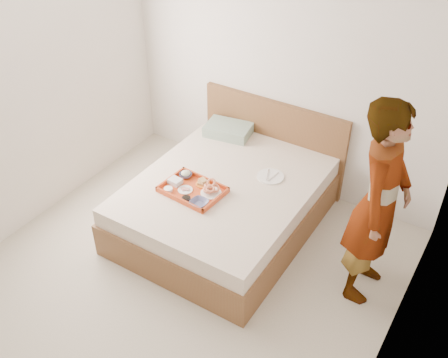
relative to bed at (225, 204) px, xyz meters
name	(u,v)px	position (x,y,z in m)	size (l,w,h in m)	color
ground	(169,291)	(0.05, -1.00, -0.27)	(3.50, 4.00, 0.01)	beige
wall_back	(283,70)	(0.05, 1.00, 1.04)	(3.50, 0.01, 2.60)	silver
wall_right	(397,262)	(1.80, -1.00, 1.04)	(0.01, 4.00, 2.60)	silver
bed	(225,204)	(0.00, 0.00, 0.00)	(1.65, 2.00, 0.53)	brown
headboard	(273,141)	(0.00, 0.97, 0.21)	(1.65, 0.06, 0.95)	brown
pillow	(228,130)	(-0.43, 0.75, 0.32)	(0.48, 0.32, 0.11)	#8EA18D
tray	(193,189)	(-0.18, -0.28, 0.29)	(0.56, 0.41, 0.05)	#D24720
prawn_plate	(211,193)	(-0.01, -0.23, 0.29)	(0.19, 0.19, 0.01)	white
navy_bowl_big	(199,203)	(-0.01, -0.42, 0.30)	(0.16, 0.16, 0.04)	#1A1B4A
sauce_dish	(186,199)	(-0.14, -0.43, 0.30)	(0.08, 0.08, 0.03)	black
meat_plate	(185,190)	(-0.24, -0.32, 0.29)	(0.14, 0.14, 0.01)	white
bread_plate	(203,184)	(-0.15, -0.16, 0.29)	(0.14, 0.14, 0.01)	orange
salad_bowl	(186,175)	(-0.35, -0.14, 0.30)	(0.12, 0.12, 0.04)	#1A1B4A
plastic_tub	(175,181)	(-0.37, -0.28, 0.31)	(0.12, 0.10, 0.05)	silver
cheese_round	(168,189)	(-0.36, -0.41, 0.29)	(0.08, 0.08, 0.03)	white
dinner_plate	(270,177)	(0.32, 0.30, 0.27)	(0.26, 0.26, 0.01)	white
person	(379,204)	(1.44, -0.04, 0.65)	(0.66, 0.44, 1.82)	beige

